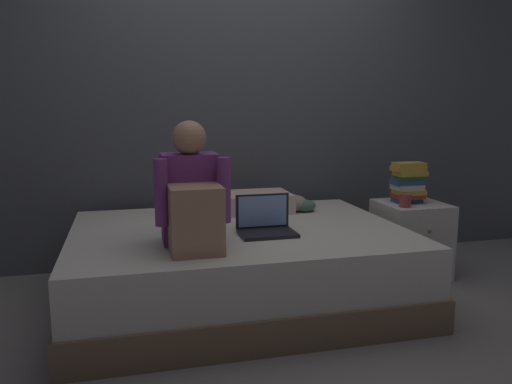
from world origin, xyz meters
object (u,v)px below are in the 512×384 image
(nightstand, at_px, (411,239))
(clothes_pile, at_px, (295,204))
(bed, at_px, (238,265))
(pillow, at_px, (250,202))
(laptop, at_px, (265,224))
(book_stack, at_px, (408,183))
(mug, at_px, (405,201))
(person_sitting, at_px, (192,199))

(nightstand, bearing_deg, clothes_pile, 166.85)
(bed, bearing_deg, pillow, 67.84)
(nightstand, bearing_deg, pillow, 167.13)
(bed, height_order, pillow, pillow)
(bed, distance_m, clothes_pile, 0.69)
(bed, bearing_deg, nightstand, 8.53)
(laptop, height_order, book_stack, book_stack)
(laptop, height_order, mug, laptop)
(laptop, relative_size, pillow, 0.57)
(bed, height_order, person_sitting, person_sitting)
(person_sitting, relative_size, laptop, 2.05)
(bed, distance_m, person_sitting, 0.67)
(person_sitting, xyz_separation_m, clothes_pile, (0.81, 0.72, -0.20))
(laptop, xyz_separation_m, clothes_pile, (0.37, 0.56, -0.00))
(bed, xyz_separation_m, person_sitting, (-0.32, -0.33, 0.49))
(book_stack, height_order, clothes_pile, book_stack)
(bed, relative_size, book_stack, 6.99)
(pillow, distance_m, mug, 1.06)
(bed, xyz_separation_m, nightstand, (1.30, 0.19, 0.03))
(person_sitting, relative_size, pillow, 1.17)
(pillow, height_order, mug, mug)
(person_sitting, distance_m, laptop, 0.51)
(nightstand, distance_m, laptop, 1.26)
(pillow, height_order, clothes_pile, pillow)
(laptop, xyz_separation_m, book_stack, (1.14, 0.39, 0.14))
(nightstand, relative_size, pillow, 0.93)
(bed, distance_m, laptop, 0.36)
(nightstand, xyz_separation_m, mug, (-0.13, -0.12, 0.31))
(laptop, bearing_deg, person_sitting, -160.13)
(clothes_pile, bearing_deg, book_stack, -12.58)
(pillow, bearing_deg, bed, -112.16)
(mug, bearing_deg, book_stack, 54.30)
(clothes_pile, bearing_deg, pillow, 167.87)
(mug, bearing_deg, pillow, 159.19)
(person_sitting, distance_m, clothes_pile, 1.10)
(person_sitting, distance_m, mug, 1.55)
(pillow, bearing_deg, person_sitting, -122.46)
(person_sitting, bearing_deg, pillow, 57.54)
(pillow, xyz_separation_m, mug, (0.99, -0.38, 0.03))
(bed, bearing_deg, book_stack, 9.43)
(person_sitting, xyz_separation_m, laptop, (0.44, 0.16, -0.20))
(bed, relative_size, mug, 22.22)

